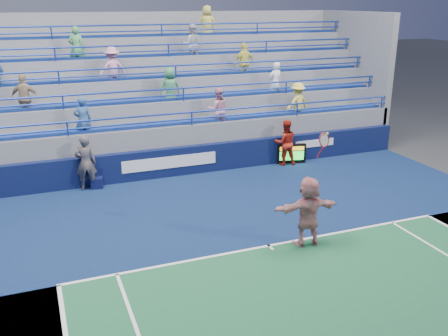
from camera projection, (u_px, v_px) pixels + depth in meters
name	position (u px, v px, depth m)	size (l,w,h in m)	color
ground	(269.00, 246.00, 13.51)	(120.00, 120.00, 0.00)	#333538
sponsor_wall	(194.00, 159.00, 19.07)	(18.00, 0.32, 1.10)	#0A1539
bleacher_stand	(167.00, 114.00, 22.08)	(18.00, 5.60, 6.13)	slate
serve_speed_board	(291.00, 154.00, 20.25)	(1.17, 0.40, 0.82)	black
judge_chair	(97.00, 182.00, 17.66)	(0.48, 0.49, 0.71)	#0D123F
tennis_player	(308.00, 211.00, 13.31)	(1.85, 0.74, 3.13)	white
line_judge	(86.00, 163.00, 17.26)	(0.72, 0.47, 1.97)	#131C36
ball_girl	(285.00, 143.00, 19.98)	(0.89, 0.70, 1.84)	#A81F13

